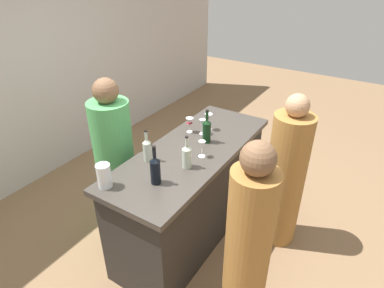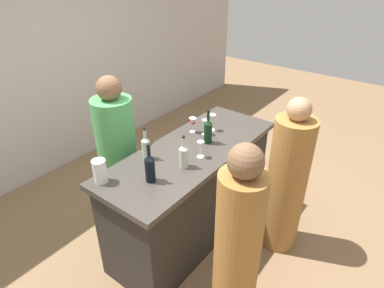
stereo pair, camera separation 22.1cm
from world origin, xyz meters
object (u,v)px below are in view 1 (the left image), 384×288
(wine_bottle_second_right_dark_green, at_px, (207,130))
(wine_glass_near_left, at_px, (202,146))
(wine_bottle_second_left_clear_pale, at_px, (147,149))
(person_center_guest, at_px, (248,245))
(wine_glass_near_right, at_px, (202,124))
(person_right_guest, at_px, (116,164))
(wine_glass_near_center, at_px, (209,118))
(person_left_guest, at_px, (285,178))
(wine_bottle_leftmost_near_black, at_px, (155,169))
(wine_glass_far_left, at_px, (190,122))
(water_pitcher, at_px, (104,176))
(wine_bottle_center_clear_pale, at_px, (187,156))

(wine_bottle_second_right_dark_green, bearing_deg, wine_glass_near_left, -158.66)
(wine_bottle_second_left_clear_pale, xyz_separation_m, person_center_guest, (-0.18, -1.01, -0.37))
(wine_glass_near_right, distance_m, person_right_guest, 0.92)
(wine_glass_near_left, height_order, wine_glass_near_center, wine_glass_near_center)
(wine_glass_near_left, distance_m, person_left_guest, 0.87)
(person_center_guest, bearing_deg, wine_bottle_leftmost_near_black, -8.42)
(wine_glass_near_left, distance_m, wine_glass_far_left, 0.46)
(water_pitcher, bearing_deg, wine_glass_far_left, -3.12)
(wine_bottle_second_right_dark_green, height_order, wine_glass_near_left, wine_bottle_second_right_dark_green)
(wine_glass_near_center, bearing_deg, person_left_guest, -89.27)
(wine_glass_near_left, bearing_deg, wine_glass_far_left, 45.59)
(wine_glass_far_left, bearing_deg, wine_bottle_center_clear_pale, -149.39)
(wine_bottle_leftmost_near_black, xyz_separation_m, wine_glass_near_center, (0.97, 0.11, 0.00))
(person_left_guest, height_order, person_center_guest, person_center_guest)
(wine_bottle_leftmost_near_black, xyz_separation_m, wine_bottle_center_clear_pale, (0.30, -0.08, -0.01))
(water_pitcher, bearing_deg, wine_glass_near_center, -8.64)
(wine_bottle_second_left_clear_pale, xyz_separation_m, person_right_guest, (0.07, 0.48, -0.36))
(wine_glass_near_center, distance_m, person_right_guest, 1.00)
(person_right_guest, bearing_deg, wine_glass_near_left, -0.19)
(wine_bottle_leftmost_near_black, height_order, wine_glass_near_center, wine_bottle_leftmost_near_black)
(wine_glass_near_left, distance_m, wine_glass_near_center, 0.51)
(wine_bottle_center_clear_pale, height_order, person_left_guest, person_left_guest)
(wine_glass_near_center, height_order, wine_glass_far_left, wine_glass_near_center)
(wine_bottle_center_clear_pale, bearing_deg, wine_bottle_second_right_dark_green, 9.63)
(wine_bottle_leftmost_near_black, bearing_deg, wine_glass_near_right, 7.24)
(wine_bottle_second_left_clear_pale, distance_m, person_left_guest, 1.29)
(water_pitcher, bearing_deg, wine_glass_near_left, -27.63)
(wine_glass_near_right, distance_m, wine_glass_far_left, 0.13)
(wine_bottle_second_left_clear_pale, height_order, wine_glass_far_left, wine_bottle_second_left_clear_pale)
(water_pitcher, bearing_deg, person_left_guest, -39.31)
(wine_bottle_second_left_clear_pale, distance_m, wine_glass_near_center, 0.78)
(wine_glass_far_left, relative_size, water_pitcher, 0.79)
(wine_bottle_center_clear_pale, distance_m, wine_glass_near_right, 0.59)
(wine_bottle_center_clear_pale, relative_size, wine_glass_near_center, 1.68)
(wine_glass_near_right, distance_m, water_pitcher, 1.12)
(water_pitcher, distance_m, person_right_guest, 0.77)
(wine_bottle_second_right_dark_green, xyz_separation_m, wine_glass_near_right, (0.12, 0.11, -0.02))
(wine_bottle_leftmost_near_black, bearing_deg, wine_bottle_center_clear_pale, -14.82)
(person_center_guest, xyz_separation_m, person_right_guest, (0.25, 1.49, 0.01))
(wine_bottle_leftmost_near_black, distance_m, person_left_guest, 1.28)
(wine_bottle_second_right_dark_green, height_order, person_right_guest, person_right_guest)
(water_pitcher, bearing_deg, wine_bottle_second_left_clear_pale, -4.77)
(wine_bottle_second_left_clear_pale, distance_m, water_pitcher, 0.45)
(wine_glass_near_left, xyz_separation_m, wine_glass_near_center, (0.47, 0.21, 0.02))
(water_pitcher, height_order, person_left_guest, person_left_guest)
(wine_glass_near_center, relative_size, person_center_guest, 0.11)
(wine_bottle_second_left_clear_pale, bearing_deg, wine_bottle_second_right_dark_green, -25.62)
(person_left_guest, bearing_deg, wine_glass_near_right, 16.48)
(wine_bottle_center_clear_pale, bearing_deg, wine_glass_near_right, 18.72)
(wine_bottle_center_clear_pale, bearing_deg, wine_glass_far_left, 30.61)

